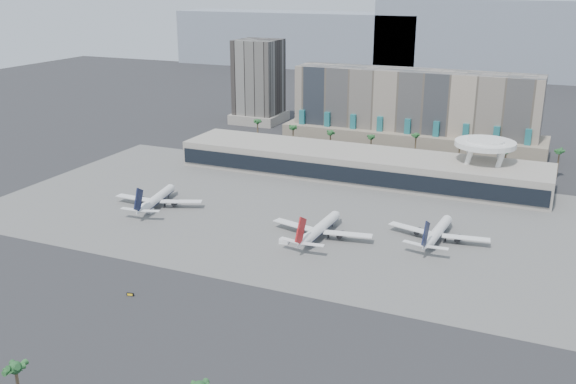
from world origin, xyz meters
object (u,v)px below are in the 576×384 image
at_px(taxiway_sign, 130,294).
at_px(airliner_centre, 320,228).
at_px(airliner_left, 157,199).
at_px(service_vehicle_a, 149,210).
at_px(service_vehicle_b, 284,242).
at_px(airliner_right, 437,232).

bearing_deg(taxiway_sign, airliner_centre, 48.79).
relative_size(airliner_left, taxiway_sign, 17.24).
distance_m(service_vehicle_a, service_vehicle_b, 62.29).
bearing_deg(airliner_left, service_vehicle_b, -23.57).
height_order(airliner_left, service_vehicle_b, airliner_left).
height_order(airliner_left, taxiway_sign, airliner_left).
relative_size(airliner_left, airliner_centre, 0.97).
height_order(airliner_centre, airliner_right, airliner_centre).
height_order(airliner_right, service_vehicle_a, airliner_right).
distance_m(airliner_right, service_vehicle_b, 54.19).
bearing_deg(airliner_centre, service_vehicle_a, -175.29).
xyz_separation_m(airliner_left, taxiway_sign, (37.24, -67.96, -2.84)).
bearing_deg(taxiway_sign, airliner_right, 33.83).
xyz_separation_m(airliner_centre, taxiway_sign, (-34.91, -63.80, -2.93)).
bearing_deg(service_vehicle_a, airliner_left, 107.52).
distance_m(airliner_right, taxiway_sign, 107.07).
xyz_separation_m(airliner_left, service_vehicle_b, (62.63, -14.58, -2.52)).
xyz_separation_m(airliner_centre, service_vehicle_a, (-71.35, -2.93, -2.40)).
bearing_deg(taxiway_sign, service_vehicle_a, 108.39).
bearing_deg(airliner_left, airliner_centre, -13.77).
relative_size(service_vehicle_a, taxiway_sign, 1.90).
bearing_deg(service_vehicle_a, airliner_centre, 13.45).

